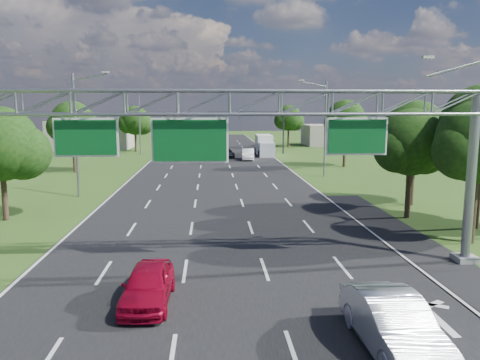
{
  "coord_description": "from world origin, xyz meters",
  "views": [
    {
      "loc": [
        -0.62,
        -8.77,
        7.27
      ],
      "look_at": [
        0.96,
        15.78,
        3.47
      ],
      "focal_mm": 35.0,
      "sensor_mm": 36.0,
      "label": 1
    }
  ],
  "objects": [
    {
      "name": "silver_sedan",
      "position": [
        4.83,
        4.12,
        0.85
      ],
      "size": [
        1.93,
        5.18,
        1.69
      ],
      "primitive_type": "imported",
      "rotation": [
        0.0,
        0.0,
        0.03
      ],
      "color": "silver",
      "rests_on": "ground"
    },
    {
      "name": "building_left",
      "position": [
        -22.0,
        78.0,
        2.5
      ],
      "size": [
        14.0,
        10.0,
        5.0
      ],
      "primitive_type": "cube",
      "color": "#A69A8B",
      "rests_on": "ground"
    },
    {
      "name": "tree_verge_lb",
      "position": [
        -15.92,
        45.04,
        5.41
      ],
      "size": [
        5.76,
        4.8,
        8.06
      ],
      "color": "#2D2116",
      "rests_on": "ground"
    },
    {
      "name": "tree_verge_lc",
      "position": [
        -12.92,
        70.04,
        4.98
      ],
      "size": [
        5.76,
        4.8,
        7.62
      ],
      "color": "#2D2116",
      "rests_on": "ground"
    },
    {
      "name": "car_queue_b",
      "position": [
        1.77,
        59.93,
        0.64
      ],
      "size": [
        2.45,
        4.73,
        1.27
      ],
      "primitive_type": "imported",
      "rotation": [
        0.0,
        0.0,
        0.08
      ],
      "color": "black",
      "rests_on": "ground"
    },
    {
      "name": "tree_verge_la",
      "position": [
        -13.92,
        22.04,
        4.76
      ],
      "size": [
        5.76,
        4.8,
        7.4
      ],
      "color": "#2D2116",
      "rests_on": "ground"
    },
    {
      "name": "streetlight_l_far",
      "position": [
        -11.3,
        65.0,
        5.58
      ],
      "size": [
        2.97,
        0.22,
        10.16
      ],
      "color": "gray",
      "rests_on": "ground"
    },
    {
      "name": "tree_verge_re",
      "position": [
        14.08,
        78.04,
        5.2
      ],
      "size": [
        5.76,
        4.8,
        7.84
      ],
      "color": "#2D2116",
      "rests_on": "ground"
    },
    {
      "name": "car_queue_a",
      "position": [
        -3.89,
        57.94,
        0.72
      ],
      "size": [
        2.6,
        5.16,
        1.44
      ],
      "primitive_type": "imported",
      "rotation": [
        0.0,
        0.0,
        -0.12
      ],
      "color": "silver",
      "rests_on": "ground"
    },
    {
      "name": "road",
      "position": [
        0.0,
        30.0,
        0.0
      ],
      "size": [
        18.0,
        180.0,
        0.02
      ],
      "primitive_type": "cube",
      "color": "black",
      "rests_on": "ground"
    },
    {
      "name": "streetlight_l_near",
      "position": [
        -11.3,
        30.0,
        5.58
      ],
      "size": [
        2.97,
        0.22,
        10.16
      ],
      "color": "gray",
      "rests_on": "ground"
    },
    {
      "name": "streetlight_r_mid",
      "position": [
        11.3,
        40.0,
        5.58
      ],
      "size": [
        2.97,
        0.22,
        10.16
      ],
      "color": "gray",
      "rests_on": "ground"
    },
    {
      "name": "car_queue_d",
      "position": [
        4.7,
        56.75,
        0.78
      ],
      "size": [
        1.95,
        4.81,
        1.55
      ],
      "primitive_type": "imported",
      "rotation": [
        0.0,
        0.0,
        -0.07
      ],
      "color": "white",
      "rests_on": "ground"
    },
    {
      "name": "car_queue_c",
      "position": [
        -3.49,
        56.05,
        0.74
      ],
      "size": [
        2.1,
        4.49,
        1.49
      ],
      "primitive_type": "imported",
      "rotation": [
        0.0,
        0.0,
        -0.08
      ],
      "color": "black",
      "rests_on": "ground"
    },
    {
      "name": "tree_cluster_right",
      "position": [
        14.8,
        19.19,
        5.31
      ],
      "size": [
        9.91,
        14.6,
        8.68
      ],
      "color": "#2D2116",
      "rests_on": "ground"
    },
    {
      "name": "sign_gantry",
      "position": [
        0.33,
        12.0,
        6.89
      ],
      "size": [
        23.5,
        1.0,
        9.56
      ],
      "color": "gray",
      "rests_on": "ground"
    },
    {
      "name": "red_coupe",
      "position": [
        -2.99,
        8.05,
        0.74
      ],
      "size": [
        1.86,
        4.37,
        1.47
      ],
      "primitive_type": "imported",
      "rotation": [
        0.0,
        0.0,
        -0.03
      ],
      "color": "maroon",
      "rests_on": "ground"
    },
    {
      "name": "tree_verge_rd",
      "position": [
        16.08,
        48.04,
        5.63
      ],
      "size": [
        5.76,
        4.8,
        8.28
      ],
      "color": "#2D2116",
      "rests_on": "ground"
    },
    {
      "name": "box_truck",
      "position": [
        7.8,
        63.33,
        1.48
      ],
      "size": [
        2.51,
        8.2,
        3.09
      ],
      "rotation": [
        0.0,
        0.0,
        -0.02
      ],
      "color": "white",
      "rests_on": "ground"
    },
    {
      "name": "traffic_signal",
      "position": [
        7.48,
        65.0,
        5.17
      ],
      "size": [
        12.21,
        0.24,
        7.0
      ],
      "color": "black",
      "rests_on": "ground"
    },
    {
      "name": "ground",
      "position": [
        0.0,
        30.0,
        0.0
      ],
      "size": [
        220.0,
        220.0,
        0.0
      ],
      "primitive_type": "plane",
      "color": "#2E5118",
      "rests_on": "ground"
    },
    {
      "name": "building_right",
      "position": [
        24.0,
        82.0,
        2.0
      ],
      "size": [
        12.0,
        9.0,
        4.0
      ],
      "primitive_type": "cube",
      "color": "#A69A8B",
      "rests_on": "ground"
    },
    {
      "name": "road_flare",
      "position": [
        10.2,
        14.0,
        0.0
      ],
      "size": [
        3.0,
        30.0,
        0.02
      ],
      "primitive_type": "cube",
      "color": "black",
      "rests_on": "ground"
    }
  ]
}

